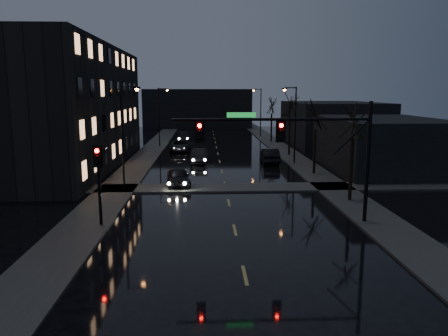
{
  "coord_description": "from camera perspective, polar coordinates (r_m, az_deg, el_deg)",
  "views": [
    {
      "loc": [
        -1.63,
        -14.99,
        7.51
      ],
      "look_at": [
        -0.53,
        9.57,
        3.2
      ],
      "focal_mm": 35.0,
      "sensor_mm": 36.0,
      "label": 1
    }
  ],
  "objects": [
    {
      "name": "tree_mid_b",
      "position": [
        51.98,
        8.66,
        8.84
      ],
      "size": [
        3.74,
        3.74,
        8.59
      ],
      "color": "black",
      "rests_on": "ground"
    },
    {
      "name": "far_block",
      "position": [
        93.07,
        -3.45,
        7.77
      ],
      "size": [
        22.0,
        10.0,
        8.0
      ],
      "primitive_type": "cube",
      "color": "black",
      "rests_on": "ground"
    },
    {
      "name": "streetlight_l_near",
      "position": [
        33.64,
        -12.81,
        5.03
      ],
      "size": [
        1.53,
        0.28,
        8.0
      ],
      "color": "black",
      "rests_on": "ground"
    },
    {
      "name": "oncoming_car_d",
      "position": [
        67.15,
        -5.25,
        4.08
      ],
      "size": [
        2.12,
        4.81,
        1.38
      ],
      "primitive_type": "imported",
      "rotation": [
        0.0,
        0.0,
        0.04
      ],
      "color": "black",
      "rests_on": "ground"
    },
    {
      "name": "lead_car",
      "position": [
        46.53,
        5.98,
        1.59
      ],
      "size": [
        1.81,
        4.86,
        1.59
      ],
      "primitive_type": "imported",
      "rotation": [
        0.0,
        0.0,
        3.12
      ],
      "color": "black",
      "rests_on": "ground"
    },
    {
      "name": "oncoming_car_b",
      "position": [
        46.64,
        -3.25,
        1.59
      ],
      "size": [
        1.84,
        4.59,
        1.48
      ],
      "primitive_type": "imported",
      "rotation": [
        0.0,
        0.0,
        -0.06
      ],
      "color": "black",
      "rests_on": "ground"
    },
    {
      "name": "oncoming_car_c",
      "position": [
        55.67,
        -5.74,
        2.9
      ],
      "size": [
        2.42,
        5.24,
        1.46
      ],
      "primitive_type": "imported",
      "rotation": [
        0.0,
        0.0,
        0.0
      ],
      "color": "black",
      "rests_on": "ground"
    },
    {
      "name": "tree_near",
      "position": [
        30.71,
        16.63,
        7.12
      ],
      "size": [
        3.52,
        3.52,
        8.08
      ],
      "color": "black",
      "rests_on": "ground"
    },
    {
      "name": "streetlight_r_mid",
      "position": [
        46.01,
        9.04,
        6.42
      ],
      "size": [
        1.53,
        0.28,
        8.0
      ],
      "color": "black",
      "rests_on": "ground"
    },
    {
      "name": "sidewalk_right",
      "position": [
        51.55,
        8.79,
        1.52
      ],
      "size": [
        3.0,
        140.0,
        0.12
      ],
      "primitive_type": "cube",
      "color": "#2D2D2B",
      "rests_on": "ground"
    },
    {
      "name": "sidewalk_cross",
      "position": [
        34.35,
        0.21,
        -2.58
      ],
      "size": [
        40.0,
        3.0,
        0.12
      ],
      "primitive_type": "cube",
      "color": "#2D2D2B",
      "rests_on": "ground"
    },
    {
      "name": "signal_mast",
      "position": [
        24.75,
        10.25,
        3.66
      ],
      "size": [
        11.11,
        0.41,
        7.0
      ],
      "color": "black",
      "rests_on": "ground"
    },
    {
      "name": "streetlight_r_far",
      "position": [
        73.62,
        4.66,
        7.79
      ],
      "size": [
        1.53,
        0.28,
        8.0
      ],
      "color": "black",
      "rests_on": "ground"
    },
    {
      "name": "commercial_right_far",
      "position": [
        65.84,
        13.94,
        5.73
      ],
      "size": [
        12.0,
        18.0,
        6.0
      ],
      "primitive_type": "cube",
      "color": "black",
      "rests_on": "ground"
    },
    {
      "name": "oncoming_car_a",
      "position": [
        35.38,
        -5.98,
        -1.1
      ],
      "size": [
        2.27,
        4.64,
        1.52
      ],
      "primitive_type": "imported",
      "rotation": [
        0.0,
        0.0,
        0.11
      ],
      "color": "black",
      "rests_on": "ground"
    },
    {
      "name": "commercial_right_near",
      "position": [
        44.71,
        20.0,
        2.91
      ],
      "size": [
        10.0,
        14.0,
        5.0
      ],
      "primitive_type": "cube",
      "color": "black",
      "rests_on": "ground"
    },
    {
      "name": "apartment_block",
      "position": [
        47.41,
        -21.04,
        7.47
      ],
      "size": [
        12.0,
        30.0,
        12.0
      ],
      "primitive_type": "cube",
      "color": "black",
      "rests_on": "ground"
    },
    {
      "name": "signal_pole_left",
      "position": [
        25.1,
        -16.05,
        -0.77
      ],
      "size": [
        0.35,
        0.41,
        4.53
      ],
      "color": "black",
      "rests_on": "ground"
    },
    {
      "name": "tree_mid_a",
      "position": [
        40.3,
        11.94,
        7.34
      ],
      "size": [
        3.3,
        3.3,
        7.58
      ],
      "color": "black",
      "rests_on": "ground"
    },
    {
      "name": "sidewalk_left",
      "position": [
        51.01,
        -10.29,
        1.39
      ],
      "size": [
        3.0,
        140.0,
        0.12
      ],
      "primitive_type": "cube",
      "color": "#2D2D2B",
      "rests_on": "ground"
    },
    {
      "name": "tree_far",
      "position": [
        65.78,
        6.27,
        8.63
      ],
      "size": [
        3.43,
        3.43,
        7.88
      ],
      "color": "black",
      "rests_on": "ground"
    },
    {
      "name": "streetlight_l_far",
      "position": [
        60.35,
        -8.3,
        7.25
      ],
      "size": [
        1.53,
        0.28,
        8.0
      ],
      "color": "black",
      "rests_on": "ground"
    },
    {
      "name": "ground",
      "position": [
        16.85,
        3.39,
        -16.55
      ],
      "size": [
        160.0,
        160.0,
        0.0
      ],
      "primitive_type": "plane",
      "color": "black",
      "rests_on": "ground"
    }
  ]
}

